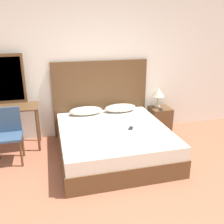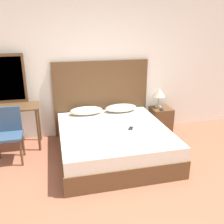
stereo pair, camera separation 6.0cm
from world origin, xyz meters
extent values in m
plane|color=#9E5B42|center=(0.00, 0.00, 0.00)|extent=(16.00, 16.00, 0.00)
cube|color=white|center=(0.00, 2.54, 1.35)|extent=(10.00, 0.06, 2.70)
cube|color=brown|center=(0.13, 1.47, 0.15)|extent=(1.81, 1.95, 0.30)
cube|color=silver|center=(0.13, 1.47, 0.40)|extent=(1.77, 1.91, 0.21)
cube|color=brown|center=(0.13, 2.47, 0.75)|extent=(1.90, 0.05, 1.49)
ellipsoid|color=silver|center=(-0.21, 2.24, 0.58)|extent=(0.63, 0.31, 0.15)
ellipsoid|color=silver|center=(0.48, 2.24, 0.58)|extent=(0.63, 0.31, 0.15)
cube|color=#232328|center=(0.41, 1.37, 0.51)|extent=(0.13, 0.17, 0.01)
cube|color=brown|center=(1.35, 2.24, 0.25)|extent=(0.41, 0.40, 0.51)
cylinder|color=tan|center=(1.31, 2.32, 0.52)|extent=(0.12, 0.12, 0.02)
cylinder|color=tan|center=(1.31, 2.32, 0.63)|extent=(0.02, 0.02, 0.21)
cone|color=beige|center=(1.31, 2.32, 0.83)|extent=(0.26, 0.26, 0.18)
cube|color=black|center=(1.31, 2.14, 0.51)|extent=(0.11, 0.16, 0.01)
cube|color=brown|center=(-1.55, 2.16, 0.78)|extent=(0.95, 0.51, 0.02)
cylinder|color=brown|center=(-1.11, 1.95, 0.39)|extent=(0.04, 0.04, 0.77)
cylinder|color=brown|center=(-1.11, 2.38, 0.39)|extent=(0.04, 0.04, 0.77)
cube|color=brown|center=(-1.55, 2.39, 1.24)|extent=(0.57, 0.03, 0.88)
cube|color=#B2BCC6|center=(-1.55, 2.39, 1.24)|extent=(0.48, 0.01, 0.78)
cube|color=#334C6B|center=(-1.57, 1.65, 0.46)|extent=(0.46, 0.40, 0.04)
cube|color=#334C6B|center=(-1.57, 1.83, 0.69)|extent=(0.43, 0.04, 0.42)
cylinder|color=brown|center=(-1.37, 1.48, 0.22)|extent=(0.04, 0.04, 0.44)
cylinder|color=brown|center=(-1.37, 1.82, 0.22)|extent=(0.04, 0.04, 0.44)
camera|label=1|loc=(-0.86, -2.26, 2.16)|focal=40.00mm
camera|label=2|loc=(-0.80, -2.27, 2.16)|focal=40.00mm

